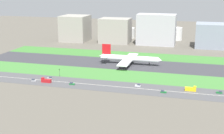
{
  "coord_description": "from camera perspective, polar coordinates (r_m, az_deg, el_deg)",
  "views": [
    {
      "loc": [
        81.03,
        -307.43,
        80.31
      ],
      "look_at": [
        5.97,
        -36.5,
        6.0
      ],
      "focal_mm": 51.17,
      "sensor_mm": 36.0,
      "label": 1
    }
  ],
  "objects": [
    {
      "name": "highway_centerline",
      "position": [
        260.68,
        -3.41,
        -3.14
      ],
      "size": [
        266.0,
        0.5,
        0.01
      ],
      "primitive_type": "cube",
      "color": "silver",
      "rests_on": "highway"
    },
    {
      "name": "car_4",
      "position": [
        252.85,
        18.66,
        -4.3
      ],
      "size": [
        4.4,
        1.8,
        2.0
      ],
      "color": "#19662D",
      "rests_on": "highway"
    },
    {
      "name": "car_3",
      "position": [
        261.61,
        -7.18,
        -2.98
      ],
      "size": [
        4.4,
        1.8,
        2.0
      ],
      "rotation": [
        0.0,
        0.0,
        3.14
      ],
      "color": "#19662D",
      "rests_on": "highway"
    },
    {
      "name": "ground_plane",
      "position": [
        327.92,
        0.7,
        0.63
      ],
      "size": [
        800.0,
        800.0,
        0.0
      ],
      "primitive_type": "plane",
      "color": "#5B564C"
    },
    {
      "name": "cargo_warehouse",
      "position": [
        426.93,
        18.24,
        5.32
      ],
      "size": [
        52.63,
        33.23,
        30.81
      ],
      "primitive_type": "cube",
      "color": "gray",
      "rests_on": "ground_plane"
    },
    {
      "name": "grass_median_south",
      "position": [
        289.82,
        -1.38,
        -1.28
      ],
      "size": [
        280.0,
        36.0,
        0.1
      ],
      "primitive_type": "cube",
      "color": "#427F38",
      "rests_on": "ground_plane"
    },
    {
      "name": "truck_0",
      "position": [
        270.83,
        -11.71,
        -2.39
      ],
      "size": [
        8.4,
        2.5,
        4.0
      ],
      "rotation": [
        0.0,
        0.0,
        3.14
      ],
      "color": "#B2191E",
      "rests_on": "highway"
    },
    {
      "name": "highway",
      "position": [
        260.7,
        -3.41,
        -3.15
      ],
      "size": [
        280.0,
        28.0,
        0.1
      ],
      "primitive_type": "cube",
      "color": "#4C4C4F",
      "rests_on": "ground_plane"
    },
    {
      "name": "traffic_light",
      "position": [
        283.86,
        -9.38,
        -0.93
      ],
      "size": [
        0.36,
        0.5,
        7.2
      ],
      "color": "#4C4C51",
      "rests_on": "highway"
    },
    {
      "name": "office_tower",
      "position": [
        429.32,
        7.92,
        6.64
      ],
      "size": [
        50.37,
        24.6,
        40.69
      ],
      "primitive_type": "cube",
      "color": "#B2B2B7",
      "rests_on": "ground_plane"
    },
    {
      "name": "fuel_tank_east",
      "position": [
        473.11,
        11.18,
        5.86
      ],
      "size": [
        20.48,
        20.48,
        18.0
      ],
      "primitive_type": "cylinder",
      "color": "silver",
      "rests_on": "ground_plane"
    },
    {
      "name": "hangar_building",
      "position": [
        440.71,
        0.57,
        6.52
      ],
      "size": [
        41.32,
        28.85,
        33.57
      ],
      "primitive_type": "cube",
      "color": "#9E998E",
      "rests_on": "ground_plane"
    },
    {
      "name": "fuel_tank_centre",
      "position": [
        477.13,
        6.87,
        6.05
      ],
      "size": [
        23.73,
        23.73,
        17.16
      ],
      "primitive_type": "cylinder",
      "color": "silver",
      "rests_on": "ground_plane"
    },
    {
      "name": "car_5",
      "position": [
        256.18,
        4.68,
        -3.3
      ],
      "size": [
        4.4,
        1.8,
        2.0
      ],
      "color": "silver",
      "rests_on": "highway"
    },
    {
      "name": "truck_1",
      "position": [
        252.04,
        13.9,
        -3.83
      ],
      "size": [
        8.4,
        2.5,
        4.0
      ],
      "color": "yellow",
      "rests_on": "highway"
    },
    {
      "name": "airliner",
      "position": [
        323.41,
        2.97,
        1.54
      ],
      "size": [
        65.0,
        56.0,
        19.7
      ],
      "color": "white",
      "rests_on": "runway"
    },
    {
      "name": "grass_median_north",
      "position": [
        366.62,
        2.34,
        2.15
      ],
      "size": [
        280.0,
        36.0,
        0.1
      ],
      "primitive_type": "cube",
      "color": "#3D7A33",
      "rests_on": "ground_plane"
    },
    {
      "name": "car_1",
      "position": [
        243.9,
        9.15,
        -4.39
      ],
      "size": [
        4.4,
        1.8,
        2.0
      ],
      "rotation": [
        0.0,
        0.0,
        3.14
      ],
      "color": "#19662D",
      "rests_on": "highway"
    },
    {
      "name": "car_0",
      "position": [
        280.17,
        -11.03,
        -1.94
      ],
      "size": [
        4.4,
        1.8,
        2.0
      ],
      "color": "#99999E",
      "rests_on": "highway"
    },
    {
      "name": "car_2",
      "position": [
        276.28,
        -13.79,
        -2.33
      ],
      "size": [
        4.4,
        1.8,
        2.0
      ],
      "rotation": [
        0.0,
        0.0,
        3.14
      ],
      "color": "#99999E",
      "rests_on": "highway"
    },
    {
      "name": "fuel_tank_west",
      "position": [
        483.72,
        2.72,
        6.13
      ],
      "size": [
        22.76,
        22.76,
        15.0
      ],
      "primitive_type": "cylinder",
      "color": "silver",
      "rests_on": "ground_plane"
    },
    {
      "name": "runway",
      "position": [
        327.9,
        0.7,
        0.64
      ],
      "size": [
        280.0,
        46.0,
        0.1
      ],
      "primitive_type": "cube",
      "color": "#38383D",
      "rests_on": "ground_plane"
    },
    {
      "name": "terminal_building",
      "position": [
        459.08,
        -6.59,
        6.89
      ],
      "size": [
        36.45,
        37.01,
        35.79
      ],
      "primitive_type": "cube",
      "color": "#9E998E",
      "rests_on": "ground_plane"
    }
  ]
}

